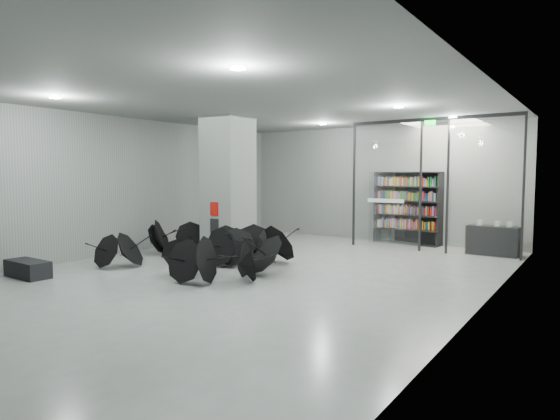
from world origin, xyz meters
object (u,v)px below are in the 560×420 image
Objects in this scene: column at (228,185)px; bookshelf at (408,208)px; bench at (28,269)px; shop_counter at (493,241)px; umbrella_cluster at (211,255)px.

column is 1.66× the size of bookshelf.
bookshelf is at bearing 62.64° from bench.
shop_counter is at bearing 31.13° from column.
umbrella_cluster reaches higher than shop_counter.
bookshelf is 7.30m from umbrella_cluster.
shop_counter reaches higher than bench.
shop_counter is at bearing -7.59° from bookshelf.
bookshelf is 0.42× the size of umbrella_cluster.
bookshelf is at bearing 167.48° from shop_counter.
shop_counter is 0.24× the size of umbrella_cluster.
column is 5.70m from bench.
bookshelf is 1.71× the size of shop_counter.
bench is 0.21× the size of umbrella_cluster.
bookshelf is (5.32, 9.94, 1.01)m from bench.
umbrella_cluster reaches higher than bench.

